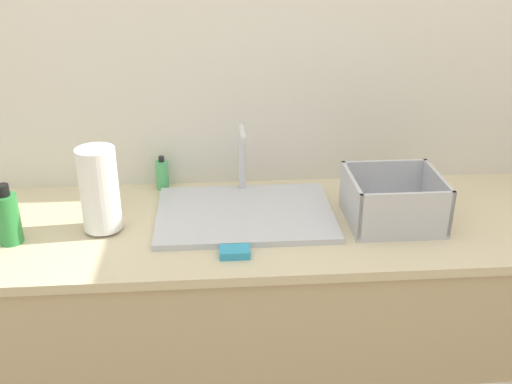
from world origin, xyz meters
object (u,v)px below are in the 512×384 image
at_px(bottle_green, 8,217).
at_px(soap_dispenser, 162,175).
at_px(dish_rack, 393,204).
at_px(paper_towel_roll, 99,190).
at_px(sink, 245,211).

bearing_deg(bottle_green, soap_dispenser, 39.40).
distance_m(dish_rack, soap_dispenser, 0.83).
xyz_separation_m(dish_rack, bottle_green, (-1.20, -0.05, 0.02)).
xyz_separation_m(bottle_green, soap_dispenser, (0.44, 0.36, -0.03)).
xyz_separation_m(paper_towel_roll, bottle_green, (-0.27, -0.06, -0.06)).
height_order(sink, paper_towel_roll, paper_towel_roll).
bearing_deg(paper_towel_roll, bottle_green, -168.45).
height_order(paper_towel_roll, dish_rack, paper_towel_roll).
bearing_deg(sink, soap_dispenser, 140.43).
height_order(paper_towel_roll, soap_dispenser, paper_towel_roll).
distance_m(sink, bottle_green, 0.74).
bearing_deg(dish_rack, soap_dispenser, 157.80).
bearing_deg(paper_towel_roll, sink, 8.53).
bearing_deg(dish_rack, sink, 171.09).
distance_m(sink, paper_towel_roll, 0.48).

